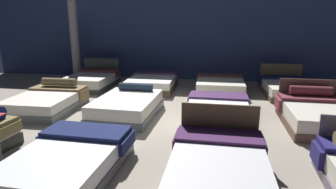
{
  "coord_description": "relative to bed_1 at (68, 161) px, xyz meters",
  "views": [
    {
      "loc": [
        1.11,
        -6.59,
        2.37
      ],
      "look_at": [
        -0.13,
        0.29,
        0.56
      ],
      "focal_mm": 30.06,
      "sensor_mm": 36.0,
      "label": 1
    }
  ],
  "objects": [
    {
      "name": "bed_6",
      "position": [
        2.32,
        2.96,
        0.01
      ],
      "size": [
        1.56,
        2.01,
        0.51
      ],
      "rotation": [
        0.0,
        0.0,
        0.0
      ],
      "color": "olive",
      "rests_on": "ground_plane"
    },
    {
      "name": "bed_2",
      "position": [
        2.35,
        0.06,
        0.05
      ],
      "size": [
        1.48,
        2.07,
        0.99
      ],
      "rotation": [
        0.0,
        0.0,
        0.0
      ],
      "color": "brown",
      "rests_on": "ground_plane"
    },
    {
      "name": "bed_7",
      "position": [
        4.62,
        3.03,
        0.04
      ],
      "size": [
        1.62,
        2.09,
        0.93
      ],
      "rotation": [
        0.0,
        0.0,
        0.0
      ],
      "color": "brown",
      "rests_on": "ground_plane"
    },
    {
      "name": "price_sign",
      "position": [
        -1.13,
        -0.1,
        0.14
      ],
      "size": [
        0.28,
        0.24,
        0.97
      ],
      "color": "#3F3F44",
      "rests_on": "ground_plane"
    },
    {
      "name": "bed_1",
      "position": [
        0.0,
        0.0,
        0.0
      ],
      "size": [
        1.61,
        2.19,
        0.51
      ],
      "rotation": [
        0.0,
        0.0,
        -0.02
      ],
      "color": "#4A4C54",
      "rests_on": "ground_plane"
    },
    {
      "name": "bed_9",
      "position": [
        -0.02,
        5.91,
        0.01
      ],
      "size": [
        1.71,
        2.17,
        0.53
      ],
      "rotation": [
        0.0,
        0.0,
        0.03
      ],
      "color": "brown",
      "rests_on": "ground_plane"
    },
    {
      "name": "ground_plane",
      "position": [
        1.18,
        2.87,
        -0.24
      ],
      "size": [
        18.0,
        18.0,
        0.02
      ],
      "primitive_type": "cube",
      "color": "gray"
    },
    {
      "name": "bed_8",
      "position": [
        -2.34,
        5.89,
        0.02
      ],
      "size": [
        1.63,
        2.18,
        0.94
      ],
      "rotation": [
        0.0,
        0.0,
        0.01
      ],
      "color": "#29302E",
      "rests_on": "ground_plane"
    },
    {
      "name": "bed_11",
      "position": [
        4.59,
        5.95,
        -0.0
      ],
      "size": [
        1.67,
        2.24,
        0.9
      ],
      "rotation": [
        0.0,
        0.0,
        0.05
      ],
      "color": "brown",
      "rests_on": "ground_plane"
    },
    {
      "name": "bed_4",
      "position": [
        -2.34,
        3.04,
        0.01
      ],
      "size": [
        1.68,
        2.18,
        0.74
      ],
      "rotation": [
        0.0,
        0.0,
        0.03
      ],
      "color": "#555A5A",
      "rests_on": "ground_plane"
    },
    {
      "name": "bed_10",
      "position": [
        2.37,
        5.95,
        0.0
      ],
      "size": [
        1.67,
        2.01,
        0.49
      ],
      "rotation": [
        0.0,
        0.0,
        0.02
      ],
      "color": "black",
      "rests_on": "ground_plane"
    },
    {
      "name": "bed_5",
      "position": [
        0.01,
        2.95,
        0.03
      ],
      "size": [
        1.53,
        2.17,
        0.7
      ],
      "rotation": [
        0.0,
        0.0,
        -0.03
      ],
      "color": "#4F5A5D",
      "rests_on": "ground_plane"
    },
    {
      "name": "support_pillar",
      "position": [
        -3.57,
        7.14,
        1.52
      ],
      "size": [
        0.34,
        0.34,
        3.5
      ],
      "primitive_type": "cylinder",
      "color": "#99999E",
      "rests_on": "ground_plane"
    },
    {
      "name": "showroom_back_wall",
      "position": [
        1.18,
        7.98,
        1.52
      ],
      "size": [
        18.0,
        0.06,
        3.5
      ],
      "primitive_type": "cube",
      "color": "navy",
      "rests_on": "ground_plane"
    }
  ]
}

